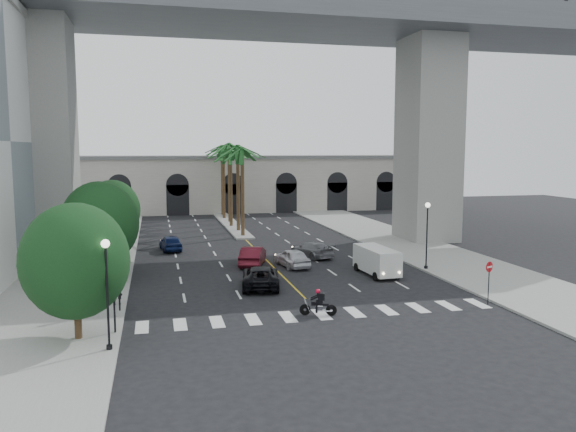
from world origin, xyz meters
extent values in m
plane|color=black|center=(0.00, 0.00, 0.00)|extent=(140.00, 140.00, 0.00)
cube|color=gray|center=(-15.00, 15.00, 0.07)|extent=(8.00, 100.00, 0.15)
cube|color=gray|center=(15.00, 15.00, 0.07)|extent=(8.00, 100.00, 0.15)
cube|color=gray|center=(0.00, 38.00, 0.10)|extent=(2.00, 24.00, 0.20)
cube|color=beige|center=(0.00, 55.00, 4.00)|extent=(70.00, 10.00, 8.00)
cube|color=slate|center=(0.00, 55.00, 8.25)|extent=(71.00, 10.50, 0.50)
cube|color=gray|center=(18.50, 22.00, 10.40)|extent=(5.00, 6.00, 20.80)
cube|color=gray|center=(-18.50, 22.00, 10.40)|extent=(5.00, 6.00, 20.80)
cube|color=#5A5D63|center=(5.00, 22.00, 22.00)|extent=(75.00, 13.00, 2.50)
cube|color=#5A5D63|center=(5.00, 28.00, 24.50)|extent=(75.00, 0.60, 3.00)
cylinder|color=#47331E|center=(0.00, 28.00, 4.75)|extent=(0.40, 0.40, 9.50)
cylinder|color=#47331E|center=(0.10, 32.00, 4.90)|extent=(0.40, 0.40, 9.80)
cylinder|color=#47331E|center=(-0.20, 36.00, 4.65)|extent=(0.40, 0.40, 9.30)
cylinder|color=#47331E|center=(0.15, 40.00, 5.05)|extent=(0.40, 0.40, 10.10)
cylinder|color=#47331E|center=(-0.10, 44.00, 4.80)|extent=(0.40, 0.40, 9.60)
cylinder|color=#47331E|center=(0.20, 48.00, 4.95)|extent=(0.40, 0.40, 9.90)
cylinder|color=#382616|center=(-13.00, -3.00, 1.17)|extent=(0.36, 0.36, 2.34)
ellipsoid|color=black|center=(-13.00, -3.00, 4.03)|extent=(5.20, 5.20, 5.72)
cylinder|color=#382616|center=(-13.00, 10.00, 1.22)|extent=(0.36, 0.36, 2.45)
ellipsoid|color=black|center=(-13.00, 10.00, 4.22)|extent=(5.44, 5.44, 5.98)
cylinder|color=#382616|center=(-13.00, 22.00, 1.13)|extent=(0.36, 0.36, 2.27)
ellipsoid|color=black|center=(-13.00, 22.00, 3.91)|extent=(5.04, 5.04, 5.54)
cylinder|color=black|center=(-11.40, -5.00, 0.18)|extent=(0.28, 0.28, 0.36)
cylinder|color=black|center=(-11.40, -5.00, 2.60)|extent=(0.11, 0.11, 5.00)
sphere|color=white|center=(-11.40, -5.00, 5.15)|extent=(0.40, 0.40, 0.40)
cylinder|color=black|center=(-11.40, 16.00, 0.18)|extent=(0.28, 0.28, 0.36)
cylinder|color=black|center=(-11.40, 16.00, 2.60)|extent=(0.11, 0.11, 5.00)
sphere|color=white|center=(-11.40, 16.00, 5.15)|extent=(0.40, 0.40, 0.40)
cylinder|color=black|center=(11.40, 8.00, 0.18)|extent=(0.28, 0.28, 0.36)
cylinder|color=black|center=(11.40, 8.00, 2.60)|extent=(0.11, 0.11, 5.00)
sphere|color=white|center=(11.40, 8.00, 5.15)|extent=(0.40, 0.40, 0.40)
cylinder|color=black|center=(-11.30, -2.50, 1.75)|extent=(0.10, 0.10, 3.50)
cube|color=black|center=(-11.30, -2.50, 3.25)|extent=(0.25, 0.18, 0.80)
cylinder|color=black|center=(-11.30, 1.50, 1.75)|extent=(0.10, 0.10, 3.50)
cube|color=black|center=(-11.30, 1.50, 3.25)|extent=(0.25, 0.18, 0.80)
cylinder|color=black|center=(-0.95, -1.35, 0.31)|extent=(0.63, 0.29, 0.63)
cylinder|color=black|center=(0.48, -1.80, 0.31)|extent=(0.63, 0.29, 0.63)
cube|color=silver|center=(-0.18, -1.59, 0.40)|extent=(0.49, 0.41, 0.27)
cube|color=black|center=(-0.33, -1.54, 0.69)|extent=(0.62, 0.39, 0.21)
cube|color=black|center=(0.12, -1.69, 0.65)|extent=(0.52, 0.38, 0.13)
cylinder|color=black|center=(-0.73, -1.42, 0.92)|extent=(0.20, 0.56, 0.03)
cube|color=black|center=(-0.11, -1.61, 1.05)|extent=(0.38, 0.46, 0.54)
cube|color=black|center=(0.05, -1.66, 1.10)|extent=(0.23, 0.34, 0.40)
sphere|color=red|center=(-0.25, -1.57, 1.40)|extent=(0.27, 0.27, 0.27)
imported|color=silver|center=(1.50, 11.71, 0.75)|extent=(2.41, 4.60, 1.49)
imported|color=#4B0F19|center=(-1.50, 12.98, 0.80)|extent=(3.05, 5.11, 1.59)
imported|color=black|center=(-2.23, 5.67, 0.74)|extent=(3.33, 5.64, 1.47)
imported|color=slate|center=(4.13, 15.23, 0.70)|extent=(3.42, 5.18, 1.39)
imported|color=#0F1C49|center=(-7.83, 21.48, 0.74)|extent=(2.21, 4.50, 1.48)
cube|color=silver|center=(6.98, 7.35, 1.17)|extent=(2.06, 4.96, 1.81)
cube|color=black|center=(7.10, 5.05, 1.40)|extent=(1.68, 0.31, 0.77)
cylinder|color=black|center=(6.22, 5.59, 0.32)|extent=(0.29, 0.64, 0.63)
cylinder|color=black|center=(7.93, 5.68, 0.32)|extent=(0.29, 0.64, 0.63)
cylinder|color=black|center=(6.03, 9.01, 0.32)|extent=(0.29, 0.64, 0.63)
cylinder|color=black|center=(7.75, 9.10, 0.32)|extent=(0.29, 0.64, 0.63)
imported|color=black|center=(-11.50, 2.90, 0.99)|extent=(0.69, 0.54, 1.68)
imported|color=black|center=(-14.76, 8.19, 1.14)|extent=(1.11, 0.95, 1.98)
cylinder|color=black|center=(10.50, -1.84, 1.31)|extent=(0.06, 0.06, 2.62)
cylinder|color=#9F0B12|center=(10.50, -1.84, 2.34)|extent=(0.62, 0.28, 0.65)
cube|color=silver|center=(10.50, -1.84, 2.34)|extent=(0.47, 0.21, 0.11)
camera|label=1|loc=(-9.11, -31.52, 9.43)|focal=35.00mm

